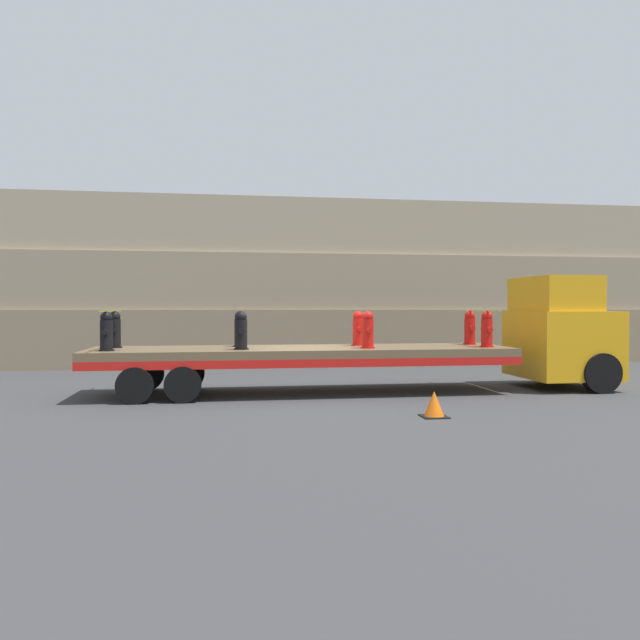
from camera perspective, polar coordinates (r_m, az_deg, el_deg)
ground_plane at (r=16.00m, az=-1.60°, el=-6.69°), size 120.00×120.00×0.00m
rock_cliff at (r=24.48m, az=-4.13°, el=3.41°), size 60.00×3.30×6.29m
truck_cab at (r=18.19m, az=21.33°, el=-1.12°), size 2.24×2.70×3.01m
flatbed_trailer at (r=15.85m, az=-3.18°, el=-3.23°), size 10.60×2.66×1.17m
fire_hydrant_black_near_0 at (r=15.41m, az=-18.95°, el=-1.02°), size 0.36×0.49×0.93m
fire_hydrant_black_far_0 at (r=16.53m, az=-18.25°, el=-0.87°), size 0.36×0.49×0.93m
fire_hydrant_black_near_1 at (r=15.18m, az=-7.21°, el=-1.00°), size 0.36×0.49×0.93m
fire_hydrant_black_far_1 at (r=16.31m, az=-7.32°, el=-0.85°), size 0.36×0.49×0.93m
fire_hydrant_red_near_2 at (r=15.58m, az=4.39°, el=-0.93°), size 0.36×0.49×0.93m
fire_hydrant_red_far_2 at (r=16.68m, az=3.51°, el=-0.79°), size 0.36×0.49×0.93m
fire_hydrant_red_near_3 at (r=16.57m, az=15.01°, el=-0.85°), size 0.36×0.49×0.93m
fire_hydrant_red_far_3 at (r=17.61m, az=13.53°, el=-0.72°), size 0.36×0.49×0.93m
cargo_strap_rear at (r=15.96m, az=-18.60°, el=0.79°), size 0.05×2.77×0.01m
cargo_strap_middle at (r=17.08m, az=14.25°, el=0.83°), size 0.05×2.77×0.01m
traffic_cone at (r=12.71m, az=10.39°, el=-7.61°), size 0.51×0.51×0.52m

